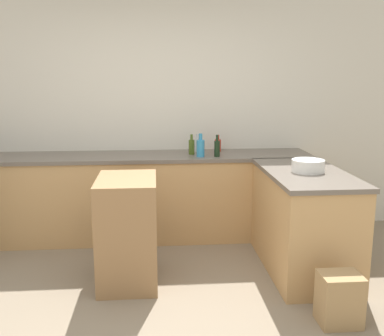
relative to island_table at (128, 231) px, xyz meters
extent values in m
plane|color=gray|center=(0.22, -0.71, -0.46)|extent=(14.00, 14.00, 0.00)
cube|color=silver|center=(0.22, 1.44, 0.89)|extent=(8.00, 0.06, 2.70)
cube|color=tan|center=(0.22, 1.09, -0.02)|extent=(3.37, 0.62, 0.88)
cube|color=#6B6056|center=(0.22, 1.09, 0.44)|extent=(3.40, 0.65, 0.04)
cube|color=tan|center=(1.58, 0.13, -0.02)|extent=(0.66, 1.31, 0.88)
cube|color=#6B6056|center=(1.58, 0.13, 0.44)|extent=(0.69, 1.34, 0.04)
cube|color=#997047|center=(0.00, 0.00, 0.00)|extent=(0.49, 0.69, 0.92)
cylinder|color=white|center=(1.58, 0.10, 0.52)|extent=(0.29, 0.29, 0.11)
cylinder|color=red|center=(0.94, 1.24, 0.53)|extent=(0.07, 0.07, 0.13)
cylinder|color=red|center=(0.94, 1.24, 0.62)|extent=(0.03, 0.03, 0.05)
cylinder|color=#475B1E|center=(0.63, 1.08, 0.54)|extent=(0.06, 0.06, 0.16)
cylinder|color=#475B1E|center=(0.63, 1.08, 0.65)|extent=(0.03, 0.03, 0.06)
cylinder|color=#338CBF|center=(0.72, 0.92, 0.55)|extent=(0.08, 0.08, 0.18)
cylinder|color=#338CBF|center=(0.72, 0.92, 0.67)|extent=(0.04, 0.04, 0.07)
cylinder|color=black|center=(0.89, 0.92, 0.55)|extent=(0.06, 0.06, 0.17)
cylinder|color=black|center=(0.89, 0.92, 0.66)|extent=(0.03, 0.03, 0.06)
cylinder|color=silver|center=(0.71, 1.24, 0.53)|extent=(0.06, 0.06, 0.14)
cylinder|color=silver|center=(0.71, 1.24, 0.63)|extent=(0.03, 0.03, 0.06)
cube|color=#A88456|center=(1.54, -0.82, -0.27)|extent=(0.29, 0.24, 0.38)
camera|label=1|loc=(0.25, -3.67, 1.30)|focal=42.00mm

